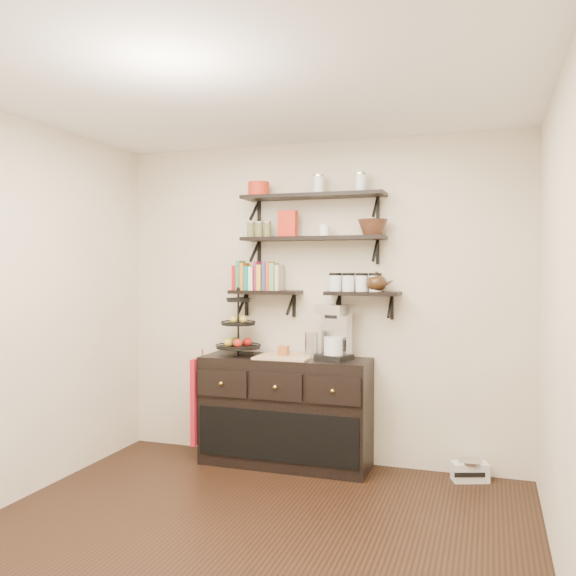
{
  "coord_description": "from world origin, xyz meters",
  "views": [
    {
      "loc": [
        1.4,
        -3.24,
        1.65
      ],
      "look_at": [
        -0.06,
        1.15,
        1.49
      ],
      "focal_mm": 38.0,
      "sensor_mm": 36.0,
      "label": 1
    }
  ],
  "objects": [
    {
      "name": "sideboard",
      "position": [
        -0.2,
        1.51,
        0.45
      ],
      "size": [
        1.4,
        0.5,
        0.92
      ],
      "color": "black",
      "rests_on": "floor"
    },
    {
      "name": "recipe_box",
      "position": [
        -0.22,
        1.61,
        2.01
      ],
      "size": [
        0.17,
        0.08,
        0.22
      ],
      "primitive_type": "cube",
      "rotation": [
        0.0,
        0.0,
        -0.12
      ],
      "color": "red",
      "rests_on": "shelf_mid"
    },
    {
      "name": "shelf_low_left",
      "position": [
        -0.42,
        1.63,
        1.43
      ],
      "size": [
        0.6,
        0.25,
        0.23
      ],
      "color": "black",
      "rests_on": "back_wall"
    },
    {
      "name": "shelf_low_right",
      "position": [
        0.42,
        1.63,
        1.43
      ],
      "size": [
        0.6,
        0.25,
        0.23
      ],
      "color": "black",
      "rests_on": "back_wall"
    },
    {
      "name": "candle",
      "position": [
        -0.22,
        1.51,
        0.96
      ],
      "size": [
        0.08,
        0.08,
        0.08
      ],
      "primitive_type": "cube",
      "color": "brown",
      "rests_on": "sideboard"
    },
    {
      "name": "apron",
      "position": [
        -0.93,
        1.41,
        0.52
      ],
      "size": [
        0.04,
        0.31,
        0.73
      ],
      "primitive_type": "cube",
      "color": "maroon",
      "rests_on": "sideboard"
    },
    {
      "name": "back_wall",
      "position": [
        0.0,
        1.75,
        1.35
      ],
      "size": [
        3.5,
        0.02,
        2.7
      ],
      "primitive_type": "cube",
      "color": "beige",
      "rests_on": "ground"
    },
    {
      "name": "radio",
      "position": [
        1.27,
        1.6,
        0.08
      ],
      "size": [
        0.3,
        0.23,
        0.16
      ],
      "rotation": [
        0.0,
        0.0,
        0.33
      ],
      "color": "silver",
      "rests_on": "floor"
    },
    {
      "name": "floor",
      "position": [
        0.0,
        0.0,
        0.0
      ],
      "size": [
        3.5,
        3.5,
        0.0
      ],
      "primitive_type": "plane",
      "color": "black",
      "rests_on": "ground"
    },
    {
      "name": "fruit_stand",
      "position": [
        -0.62,
        1.52,
        1.09
      ],
      "size": [
        0.37,
        0.37,
        0.55
      ],
      "rotation": [
        0.0,
        0.0,
        0.12
      ],
      "color": "black",
      "rests_on": "sideboard"
    },
    {
      "name": "ramekins",
      "position": [
        0.1,
        1.61,
        1.95
      ],
      "size": [
        0.09,
        0.09,
        0.1
      ],
      "primitive_type": "cylinder",
      "color": "white",
      "rests_on": "shelf_mid"
    },
    {
      "name": "cookbooks",
      "position": [
        -0.49,
        1.63,
        1.57
      ],
      "size": [
        0.4,
        0.15,
        0.26
      ],
      "color": "red",
      "rests_on": "shelf_low_left"
    },
    {
      "name": "shelf_top",
      "position": [
        0.0,
        1.62,
        2.23
      ],
      "size": [
        1.2,
        0.27,
        0.23
      ],
      "color": "black",
      "rests_on": "back_wall"
    },
    {
      "name": "right_wall",
      "position": [
        1.75,
        0.0,
        1.35
      ],
      "size": [
        0.02,
        3.5,
        2.7
      ],
      "primitive_type": "cube",
      "color": "beige",
      "rests_on": "ground"
    },
    {
      "name": "walnut_bowl",
      "position": [
        0.5,
        1.61,
        1.96
      ],
      "size": [
        0.24,
        0.24,
        0.13
      ],
      "primitive_type": null,
      "color": "black",
      "rests_on": "shelf_mid"
    },
    {
      "name": "glass_canisters",
      "position": [
        0.36,
        1.63,
        1.51
      ],
      "size": [
        0.43,
        0.1,
        0.13
      ],
      "color": "silver",
      "rests_on": "shelf_low_right"
    },
    {
      "name": "ceiling",
      "position": [
        0.0,
        0.0,
        2.7
      ],
      "size": [
        3.5,
        3.5,
        0.02
      ],
      "primitive_type": "cube",
      "color": "white",
      "rests_on": "back_wall"
    },
    {
      "name": "teapot",
      "position": [
        0.53,
        1.63,
        1.53
      ],
      "size": [
        0.24,
        0.19,
        0.16
      ],
      "primitive_type": null,
      "rotation": [
        0.0,
        0.0,
        0.14
      ],
      "color": "#34200F",
      "rests_on": "shelf_low_right"
    },
    {
      "name": "thermal_carafe",
      "position": [
        0.03,
        1.49,
        1.01
      ],
      "size": [
        0.11,
        0.11,
        0.22
      ],
      "primitive_type": "cylinder",
      "color": "silver",
      "rests_on": "sideboard"
    },
    {
      "name": "shelf_mid",
      "position": [
        0.0,
        1.62,
        1.88
      ],
      "size": [
        1.2,
        0.27,
        0.23
      ],
      "color": "black",
      "rests_on": "back_wall"
    },
    {
      "name": "coffee_maker",
      "position": [
        0.21,
        1.55,
        1.11
      ],
      "size": [
        0.3,
        0.3,
        0.45
      ],
      "rotation": [
        0.0,
        0.0,
        -0.32
      ],
      "color": "black",
      "rests_on": "sideboard"
    },
    {
      "name": "red_pot",
      "position": [
        -0.48,
        1.61,
        2.31
      ],
      "size": [
        0.18,
        0.18,
        0.12
      ],
      "primitive_type": "cylinder",
      "color": "red",
      "rests_on": "shelf_top"
    }
  ]
}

